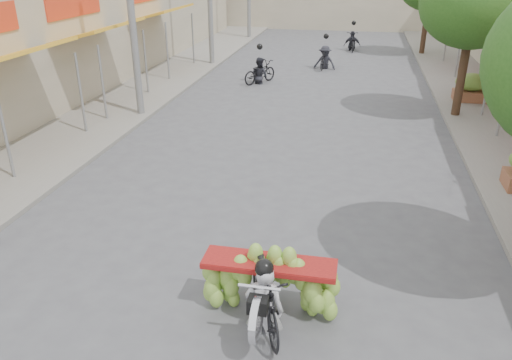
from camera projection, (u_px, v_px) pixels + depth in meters
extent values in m
cube|color=gray|center=(134.00, 91.00, 20.52)|extent=(4.00, 60.00, 0.12)
cube|color=gray|center=(497.00, 111.00, 17.99)|extent=(4.00, 60.00, 0.12)
cube|color=gold|center=(10.00, 56.00, 13.19)|extent=(1.77, 4.00, 0.53)
cylinder|color=slate|center=(5.00, 133.00, 12.04)|extent=(0.08, 0.08, 2.55)
cylinder|color=slate|center=(81.00, 95.00, 15.26)|extent=(0.08, 0.08, 2.55)
cube|color=gold|center=(100.00, 30.00, 17.65)|extent=(1.77, 4.00, 0.53)
cylinder|color=slate|center=(103.00, 84.00, 16.50)|extent=(0.08, 0.08, 2.55)
cylinder|color=slate|center=(146.00, 63.00, 19.72)|extent=(0.08, 0.08, 2.55)
cube|color=red|center=(74.00, 4.00, 17.46)|extent=(0.10, 3.50, 0.80)
cube|color=gold|center=(162.00, 12.00, 23.00)|extent=(1.77, 4.00, 0.53)
cylinder|color=slate|center=(167.00, 52.00, 21.86)|extent=(0.08, 0.08, 2.55)
cylinder|color=slate|center=(193.00, 40.00, 25.07)|extent=(0.08, 0.08, 2.55)
cylinder|color=slate|center=(504.00, 99.00, 14.85)|extent=(0.08, 0.08, 2.55)
cube|color=#AB1623|center=(509.00, 30.00, 17.75)|extent=(1.77, 4.20, 0.53)
cylinder|color=slate|center=(488.00, 82.00, 16.81)|extent=(0.08, 0.08, 2.55)
cylinder|color=slate|center=(468.00, 61.00, 20.20)|extent=(0.08, 0.08, 2.55)
cube|color=#AB1623|center=(476.00, 12.00, 23.10)|extent=(1.77, 4.20, 0.53)
cylinder|color=slate|center=(459.00, 51.00, 22.16)|extent=(0.08, 0.08, 2.55)
cylinder|color=slate|center=(447.00, 38.00, 25.55)|extent=(0.08, 0.08, 2.55)
cylinder|color=#3A2719|center=(462.00, 72.00, 16.75)|extent=(0.28, 0.28, 3.20)
ellipsoid|color=#295819|center=(474.00, 3.00, 15.84)|extent=(3.40, 3.40, 2.90)
cylinder|color=#3A2719|center=(425.00, 26.00, 27.45)|extent=(0.28, 0.28, 3.20)
cube|color=brown|center=(470.00, 94.00, 18.90)|extent=(1.20, 0.80, 0.50)
ellipsoid|color=olive|center=(473.00, 79.00, 18.66)|extent=(1.20, 0.88, 0.66)
imported|color=black|center=(265.00, 296.00, 7.49)|extent=(1.17, 1.85, 1.05)
cylinder|color=silver|center=(256.00, 320.00, 6.87)|extent=(0.10, 0.66, 0.66)
cube|color=black|center=(258.00, 305.00, 6.88)|extent=(0.28, 0.22, 0.22)
cylinder|color=silver|center=(259.00, 287.00, 6.88)|extent=(0.60, 0.05, 0.05)
cube|color=maroon|center=(269.00, 264.00, 7.65)|extent=(2.06, 0.55, 0.10)
imported|color=silver|center=(265.00, 265.00, 7.20)|extent=(0.59, 0.44, 1.64)
sphere|color=black|center=(265.00, 218.00, 6.85)|extent=(0.28, 0.28, 0.28)
imported|color=white|center=(474.00, 80.00, 18.87)|extent=(0.87, 0.80, 1.51)
imported|color=black|center=(260.00, 72.00, 21.88)|extent=(1.49, 1.81, 0.98)
imported|color=#26262D|center=(260.00, 57.00, 21.62)|extent=(0.93, 0.84, 1.65)
sphere|color=black|center=(260.00, 47.00, 21.43)|extent=(0.26, 0.26, 0.26)
imported|color=black|center=(325.00, 58.00, 24.57)|extent=(0.77, 1.82, 1.04)
imported|color=#26262D|center=(326.00, 46.00, 24.32)|extent=(1.13, 0.71, 1.65)
sphere|color=black|center=(326.00, 36.00, 24.14)|extent=(0.26, 0.26, 0.26)
imported|color=black|center=(352.00, 42.00, 29.24)|extent=(0.78, 1.78, 0.98)
imported|color=#26262D|center=(353.00, 31.00, 28.98)|extent=(1.01, 0.62, 1.65)
sphere|color=black|center=(354.00, 23.00, 28.79)|extent=(0.26, 0.26, 0.26)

